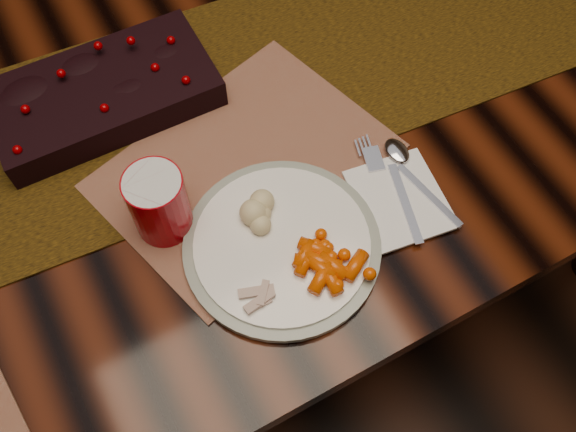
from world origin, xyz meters
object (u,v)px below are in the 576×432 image
dining_table (233,206)px  mashed_potatoes (261,211)px  placemat_main (245,166)px  turkey_shreds (259,297)px  baby_carrots (333,261)px  red_cup (159,203)px  centerpiece (102,91)px  napkin (400,199)px  dinner_plate (282,245)px

dining_table → mashed_potatoes: mashed_potatoes is taller
placemat_main → turkey_shreds: bearing=-127.8°
turkey_shreds → mashed_potatoes: bearing=60.7°
dining_table → baby_carrots: 0.54m
red_cup → centerpiece: bearing=89.4°
dining_table → centerpiece: centerpiece is taller
centerpiece → mashed_potatoes: (0.12, -0.31, 0.00)m
dining_table → turkey_shreds: turkey_shreds is taller
turkey_shreds → red_cup: red_cup is taller
centerpiece → placemat_main: (0.14, -0.21, -0.04)m
red_cup → dining_table: bearing=47.9°
dining_table → red_cup: size_ratio=16.10×
centerpiece → red_cup: 0.24m
placemat_main → red_cup: red_cup is taller
placemat_main → centerpiece: bearing=108.4°
mashed_potatoes → turkey_shreds: (-0.06, -0.11, -0.01)m
placemat_main → turkey_shreds: size_ratio=6.19×
mashed_potatoes → red_cup: 0.14m
placemat_main → turkey_shreds: 0.22m
centerpiece → napkin: (0.31, -0.37, -0.03)m
dinner_plate → red_cup: bearing=138.1°
dining_table → napkin: size_ratio=12.48×
napkin → red_cup: (-0.32, 0.13, 0.05)m
turkey_shreds → napkin: turkey_shreds is taller
dining_table → centerpiece: (-0.16, 0.06, 0.41)m
centerpiece → placemat_main: size_ratio=0.84×
turkey_shreds → red_cup: 0.19m
placemat_main → dinner_plate: (-0.02, -0.15, 0.01)m
turkey_shreds → placemat_main: bearing=68.2°
dinner_plate → baby_carrots: size_ratio=2.78×
baby_carrots → turkey_shreds: baby_carrots is taller
centerpiece → mashed_potatoes: bearing=-68.7°
mashed_potatoes → red_cup: size_ratio=0.63×
dining_table → turkey_shreds: size_ratio=27.04×
mashed_potatoes → red_cup: red_cup is taller
dining_table → mashed_potatoes: size_ratio=25.50×
mashed_potatoes → placemat_main: bearing=77.3°
mashed_potatoes → napkin: mashed_potatoes is taller
placemat_main → napkin: size_ratio=2.86×
placemat_main → mashed_potatoes: 0.11m
dinner_plate → turkey_shreds: bearing=-138.5°
dinner_plate → mashed_potatoes: 0.06m
placemat_main → baby_carrots: 0.21m
dining_table → red_cup: 0.50m
dining_table → napkin: bearing=-64.1°
dinner_plate → baby_carrots: 0.08m
mashed_potatoes → napkin: 0.21m
placemat_main → mashed_potatoes: bearing=-118.7°
dining_table → red_cup: bearing=-132.1°
placemat_main → red_cup: bearing=177.0°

